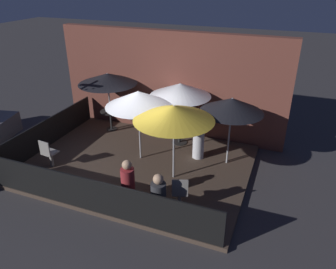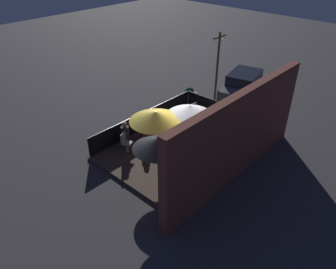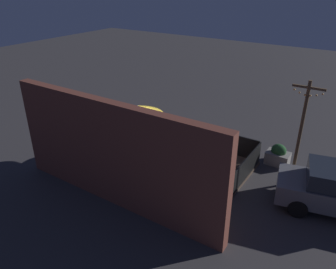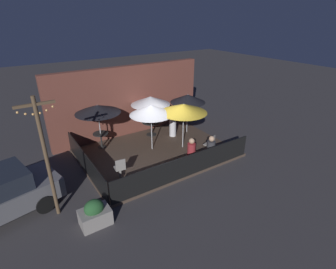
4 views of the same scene
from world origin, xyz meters
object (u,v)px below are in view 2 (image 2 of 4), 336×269
patio_umbrella_4 (156,116)px  patio_umbrella_2 (158,143)px  patio_umbrella_0 (247,106)px  patio_umbrella_1 (206,131)px  patio_umbrella_3 (190,110)px  patron_1 (175,163)px  dining_table_1 (204,159)px  patio_chair_0 (126,142)px  dining_table_0 (243,134)px  patio_chair_1 (195,111)px  planter_box (189,96)px  patron_2 (143,128)px  light_post (217,66)px  parked_car_0 (243,85)px  patron_0 (125,135)px

patio_umbrella_4 → patio_umbrella_2: bearing=46.6°
patio_umbrella_0 → patio_umbrella_1: (2.80, -0.09, -0.05)m
patio_umbrella_2 → patio_umbrella_3: patio_umbrella_3 is taller
patio_umbrella_3 → patron_1: 2.39m
dining_table_1 → patio_chair_0: size_ratio=1.05×
dining_table_0 → patio_chair_0: bearing=-41.0°
patio_umbrella_1 → patio_chair_1: (-3.16, -3.01, -1.44)m
patio_umbrella_1 → planter_box: patio_umbrella_1 is taller
patio_umbrella_4 → patron_1: patio_umbrella_4 is taller
patio_umbrella_0 → patio_umbrella_4: (3.38, -2.21, 0.04)m
patio_umbrella_4 → dining_table_0: size_ratio=2.99×
patio_umbrella_0 → patron_1: bearing=-12.7°
patio_umbrella_0 → patio_umbrella_1: bearing=-1.8°
patron_1 → patio_umbrella_1: bearing=17.4°
patron_2 → light_post: (-5.62, 0.10, 1.60)m
planter_box → patio_chair_0: bearing=12.5°
patio_umbrella_0 → parked_car_0: patio_umbrella_0 is taller
patio_umbrella_2 → patron_2: bearing=-124.1°
patron_0 → patio_chair_0: bearing=132.7°
patio_umbrella_1 → patron_0: size_ratio=1.80×
planter_box → parked_car_0: (-2.62, 2.00, 0.45)m
patron_2 → light_post: 5.85m
patio_umbrella_1 → planter_box: (-4.81, -4.75, -1.68)m
dining_table_0 → patio_umbrella_2: bearing=-10.3°
dining_table_1 → parked_car_0: parked_car_0 is taller
patio_umbrella_1 → patio_umbrella_0: bearing=178.2°
patio_umbrella_1 → patron_1: bearing=-39.5°
patio_umbrella_2 → patio_chair_0: 3.08m
patron_0 → light_post: bearing=-100.3°
patron_2 → dining_table_1: bearing=159.5°
dining_table_1 → patron_0: bearing=-77.7°
patio_umbrella_1 → planter_box: 6.97m
patio_chair_1 → patio_umbrella_1: bearing=-39.8°
patio_umbrella_0 → dining_table_0: (0.00, 0.00, -1.42)m
patio_umbrella_0 → light_post: 4.66m
patio_umbrella_0 → patio_umbrella_1: size_ratio=1.01×
patio_umbrella_3 → patron_2: bearing=-71.8°
dining_table_1 → patron_0: size_ratio=0.82×
patron_2 → patio_chair_0: bearing=81.4°
patio_umbrella_3 → patron_0: size_ratio=1.88×
patron_0 → light_post: 6.77m
dining_table_0 → parked_car_0: bearing=-148.5°
patio_umbrella_2 → patron_2: size_ratio=1.72×
patio_umbrella_2 → parked_car_0: patio_umbrella_2 is taller
patio_umbrella_0 → dining_table_0: patio_umbrella_0 is taller
patio_umbrella_3 → patron_1: (1.72, 0.72, -1.50)m
patio_umbrella_4 → parked_car_0: bearing=-175.5°
patio_chair_0 → patron_2: size_ratio=0.75×
dining_table_1 → patron_1: patron_1 is taller
dining_table_0 → light_post: light_post is taller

